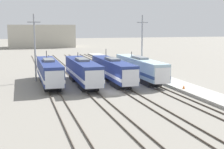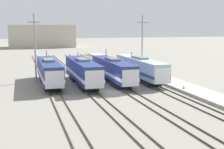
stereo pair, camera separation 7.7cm
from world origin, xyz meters
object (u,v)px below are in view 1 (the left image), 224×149
object	(u,v)px
locomotive_center_left	(83,71)
locomotive_far_right	(140,68)
catenary_tower_right	(142,44)
locomotive_far_left	(49,72)
traffic_cone	(184,87)
locomotive_center_right	(113,70)
catenary_tower_left	(35,46)

from	to	relation	value
locomotive_center_left	locomotive_far_right	size ratio (longest dim) A/B	0.93
locomotive_far_right	catenary_tower_right	size ratio (longest dim) A/B	1.62
locomotive_far_left	catenary_tower_right	bearing A→B (deg)	13.70
catenary_tower_right	locomotive_far_left	bearing A→B (deg)	-166.30
locomotive_far_left	traffic_cone	distance (m)	21.00
locomotive_far_left	locomotive_center_right	bearing A→B (deg)	-5.46
locomotive_center_left	locomotive_far_right	world-z (taller)	locomotive_center_left
locomotive_center_left	locomotive_far_right	distance (m)	10.41
catenary_tower_left	locomotive_center_right	bearing A→B (deg)	-23.29
catenary_tower_left	traffic_cone	xyz separation A→B (m)	(20.08, -14.65, -5.33)
locomotive_far_left	traffic_cone	world-z (taller)	locomotive_far_left
locomotive_center_right	traffic_cone	xyz separation A→B (m)	(7.86, -9.39, -1.48)
locomotive_far_left	locomotive_center_left	xyz separation A→B (m)	(5.17, -1.42, 0.03)
locomotive_center_right	catenary_tower_right	xyz separation A→B (m)	(7.20, 5.26, 3.85)
locomotive_center_left	catenary_tower_right	xyz separation A→B (m)	(12.37, 5.69, 3.79)
locomotive_far_left	traffic_cone	size ratio (longest dim) A/B	30.60
locomotive_center_right	catenary_tower_left	bearing A→B (deg)	156.71
locomotive_center_left	locomotive_center_right	bearing A→B (deg)	4.75
locomotive_far_left	catenary_tower_left	bearing A→B (deg)	113.85
locomotive_far_left	catenary_tower_right	distance (m)	18.45
catenary_tower_left	catenary_tower_right	world-z (taller)	same
locomotive_far_right	catenary_tower_left	size ratio (longest dim) A/B	1.62
catenary_tower_left	locomotive_far_right	bearing A→B (deg)	-14.32
locomotive_far_left	locomotive_far_right	bearing A→B (deg)	-0.60
locomotive_far_left	catenary_tower_right	world-z (taller)	catenary_tower_right
traffic_cone	catenary_tower_right	bearing A→B (deg)	92.56
locomotive_center_right	catenary_tower_left	distance (m)	13.85
locomotive_far_right	traffic_cone	distance (m)	10.67
traffic_cone	locomotive_center_left	bearing A→B (deg)	145.47
locomotive_center_left	traffic_cone	bearing A→B (deg)	-34.53
catenary_tower_left	traffic_cone	size ratio (longest dim) A/B	20.50
locomotive_center_right	locomotive_far_right	world-z (taller)	locomotive_center_right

